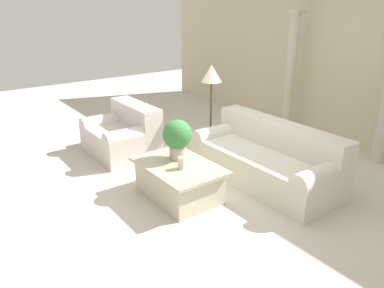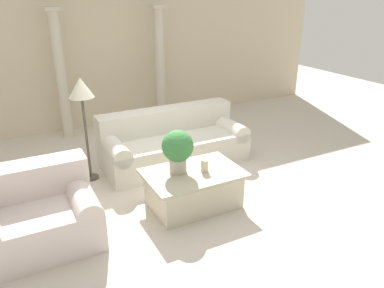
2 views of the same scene
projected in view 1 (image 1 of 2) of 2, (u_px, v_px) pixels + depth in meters
ground_plane at (205, 184)px, 5.29m from camera, size 16.00×16.00×0.00m
wall_back at (348, 52)px, 6.45m from camera, size 10.00×0.06×3.20m
sofa_long at (266, 158)px, 5.32m from camera, size 2.20×0.95×0.82m
loveseat at (123, 134)px, 6.28m from camera, size 1.22×0.95×0.82m
coffee_table at (179, 180)px, 4.88m from camera, size 1.19×0.81×0.47m
potted_plant at (177, 137)px, 4.86m from camera, size 0.39×0.39×0.54m
pillar_candle at (181, 163)px, 4.64m from camera, size 0.09×0.09×0.16m
floor_lamp at (211, 79)px, 5.99m from camera, size 0.33×0.33×1.48m
column_left at (290, 72)px, 7.03m from camera, size 0.26×0.26×2.28m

